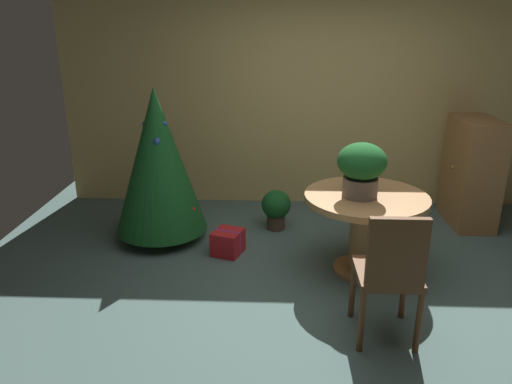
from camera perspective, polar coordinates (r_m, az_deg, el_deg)
ground_plane at (r=4.19m, az=8.98°, el=-11.53°), size 6.60×6.60×0.00m
back_wall_panel at (r=5.85m, az=7.34°, el=11.08°), size 6.00×0.10×2.60m
round_dining_table at (r=4.35m, az=12.54°, el=-2.91°), size 1.06×1.06×0.73m
flower_vase at (r=4.15m, az=12.16°, el=2.87°), size 0.41×0.41×0.46m
wooden_chair_near at (r=3.45m, az=15.35°, el=-8.83°), size 0.42×0.45×0.98m
holiday_tree at (r=4.91m, az=-11.32°, el=3.58°), size 0.92×0.92×1.55m
gift_box_red at (r=4.74m, az=-3.30°, el=-5.86°), size 0.33×0.34×0.24m
wooden_cabinet at (r=5.77m, az=23.80°, el=2.11°), size 0.43×0.77×1.16m
potted_plant at (r=5.22m, az=2.35°, el=-1.78°), size 0.31×0.31×0.43m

